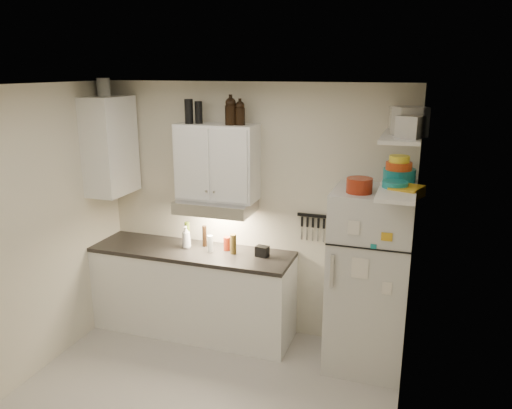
% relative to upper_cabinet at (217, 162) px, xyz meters
% --- Properties ---
extents(ceiling, '(3.20, 3.00, 0.02)m').
position_rel_upper_cabinet_xyz_m(ceiling, '(0.30, -1.33, 0.78)').
color(ceiling, silver).
rests_on(ceiling, ground).
extents(back_wall, '(3.20, 0.02, 2.60)m').
position_rel_upper_cabinet_xyz_m(back_wall, '(0.30, 0.18, -0.53)').
color(back_wall, beige).
rests_on(back_wall, ground).
extents(left_wall, '(0.02, 3.00, 2.60)m').
position_rel_upper_cabinet_xyz_m(left_wall, '(-1.31, -1.33, -0.53)').
color(left_wall, beige).
rests_on(left_wall, ground).
extents(right_wall, '(0.02, 3.00, 2.60)m').
position_rel_upper_cabinet_xyz_m(right_wall, '(1.91, -1.33, -0.53)').
color(right_wall, beige).
rests_on(right_wall, ground).
extents(base_cabinet, '(2.10, 0.60, 0.88)m').
position_rel_upper_cabinet_xyz_m(base_cabinet, '(-0.25, -0.14, -1.39)').
color(base_cabinet, white).
rests_on(base_cabinet, floor).
extents(countertop, '(2.10, 0.62, 0.04)m').
position_rel_upper_cabinet_xyz_m(countertop, '(-0.25, -0.14, -0.93)').
color(countertop, black).
rests_on(countertop, base_cabinet).
extents(upper_cabinet, '(0.80, 0.33, 0.75)m').
position_rel_upper_cabinet_xyz_m(upper_cabinet, '(0.00, 0.00, 0.00)').
color(upper_cabinet, white).
rests_on(upper_cabinet, back_wall).
extents(side_cabinet, '(0.33, 0.55, 1.00)m').
position_rel_upper_cabinet_xyz_m(side_cabinet, '(-1.14, -0.14, 0.12)').
color(side_cabinet, white).
rests_on(side_cabinet, left_wall).
extents(range_hood, '(0.76, 0.46, 0.12)m').
position_rel_upper_cabinet_xyz_m(range_hood, '(0.00, -0.06, -0.44)').
color(range_hood, silver).
rests_on(range_hood, back_wall).
extents(fridge, '(0.70, 0.68, 1.70)m').
position_rel_upper_cabinet_xyz_m(fridge, '(1.55, -0.18, -0.98)').
color(fridge, silver).
rests_on(fridge, floor).
extents(shelf_hi, '(0.30, 0.95, 0.03)m').
position_rel_upper_cabinet_xyz_m(shelf_hi, '(1.75, -0.31, 0.38)').
color(shelf_hi, white).
rests_on(shelf_hi, right_wall).
extents(shelf_lo, '(0.30, 0.95, 0.03)m').
position_rel_upper_cabinet_xyz_m(shelf_lo, '(1.75, -0.31, -0.07)').
color(shelf_lo, white).
rests_on(shelf_lo, right_wall).
extents(knife_strip, '(0.42, 0.02, 0.03)m').
position_rel_upper_cabinet_xyz_m(knife_strip, '(1.00, 0.15, -0.51)').
color(knife_strip, black).
rests_on(knife_strip, back_wall).
extents(dutch_oven, '(0.24, 0.24, 0.13)m').
position_rel_upper_cabinet_xyz_m(dutch_oven, '(1.43, -0.31, -0.06)').
color(dutch_oven, maroon).
rests_on(dutch_oven, fridge).
extents(book_stack, '(0.30, 0.33, 0.09)m').
position_rel_upper_cabinet_xyz_m(book_stack, '(1.82, -0.36, -0.08)').
color(book_stack, gold).
rests_on(book_stack, fridge).
extents(spice_jar, '(0.08, 0.08, 0.10)m').
position_rel_upper_cabinet_xyz_m(spice_jar, '(1.63, -0.29, -0.07)').
color(spice_jar, silver).
rests_on(spice_jar, fridge).
extents(stock_pot, '(0.32, 0.32, 0.19)m').
position_rel_upper_cabinet_xyz_m(stock_pot, '(1.74, 0.04, 0.49)').
color(stock_pot, silver).
rests_on(stock_pot, shelf_hi).
extents(tin_a, '(0.29, 0.28, 0.22)m').
position_rel_upper_cabinet_xyz_m(tin_a, '(1.81, -0.46, 0.50)').
color(tin_a, '#AAAAAD').
rests_on(tin_a, shelf_hi).
extents(tin_b, '(0.21, 0.21, 0.17)m').
position_rel_upper_cabinet_xyz_m(tin_b, '(1.81, -0.58, 0.47)').
color(tin_b, '#AAAAAD').
rests_on(tin_b, shelf_hi).
extents(bowl_teal, '(0.28, 0.28, 0.11)m').
position_rel_upper_cabinet_xyz_m(bowl_teal, '(1.74, -0.09, 0.01)').
color(bowl_teal, teal).
rests_on(bowl_teal, shelf_lo).
extents(bowl_orange, '(0.22, 0.22, 0.07)m').
position_rel_upper_cabinet_xyz_m(bowl_orange, '(1.74, -0.14, 0.09)').
color(bowl_orange, '#CB4113').
rests_on(bowl_orange, bowl_teal).
extents(bowl_yellow, '(0.17, 0.17, 0.06)m').
position_rel_upper_cabinet_xyz_m(bowl_yellow, '(1.74, -0.14, 0.15)').
color(bowl_yellow, yellow).
rests_on(bowl_yellow, bowl_orange).
extents(plates, '(0.23, 0.23, 0.05)m').
position_rel_upper_cabinet_xyz_m(plates, '(1.73, -0.35, -0.02)').
color(plates, teal).
rests_on(plates, shelf_lo).
extents(growler_a, '(0.12, 0.12, 0.26)m').
position_rel_upper_cabinet_xyz_m(growler_a, '(0.16, -0.03, 0.51)').
color(growler_a, black).
rests_on(growler_a, upper_cabinet).
extents(growler_b, '(0.11, 0.11, 0.23)m').
position_rel_upper_cabinet_xyz_m(growler_b, '(0.25, -0.02, 0.49)').
color(growler_b, black).
rests_on(growler_b, upper_cabinet).
extents(thermos_a, '(0.08, 0.08, 0.21)m').
position_rel_upper_cabinet_xyz_m(thermos_a, '(-0.18, -0.02, 0.48)').
color(thermos_a, black).
rests_on(thermos_a, upper_cabinet).
extents(thermos_b, '(0.11, 0.11, 0.24)m').
position_rel_upper_cabinet_xyz_m(thermos_b, '(-0.26, -0.06, 0.49)').
color(thermos_b, black).
rests_on(thermos_b, upper_cabinet).
extents(side_jar, '(0.13, 0.13, 0.18)m').
position_rel_upper_cabinet_xyz_m(side_jar, '(-1.21, -0.07, 0.71)').
color(side_jar, silver).
rests_on(side_jar, side_cabinet).
extents(soap_bottle, '(0.10, 0.10, 0.27)m').
position_rel_upper_cabinet_xyz_m(soap_bottle, '(-0.32, -0.10, -0.77)').
color(soap_bottle, white).
rests_on(soap_bottle, countertop).
extents(pepper_mill, '(0.08, 0.08, 0.20)m').
position_rel_upper_cabinet_xyz_m(pepper_mill, '(0.20, -0.10, -0.80)').
color(pepper_mill, brown).
rests_on(pepper_mill, countertop).
extents(oil_bottle, '(0.06, 0.06, 0.27)m').
position_rel_upper_cabinet_xyz_m(oil_bottle, '(-0.33, -0.07, -0.77)').
color(oil_bottle, '#4B6218').
rests_on(oil_bottle, countertop).
extents(vinegar_bottle, '(0.06, 0.06, 0.22)m').
position_rel_upper_cabinet_xyz_m(vinegar_bottle, '(-0.16, 0.00, -0.79)').
color(vinegar_bottle, black).
rests_on(vinegar_bottle, countertop).
extents(clear_bottle, '(0.07, 0.07, 0.17)m').
position_rel_upper_cabinet_xyz_m(clear_bottle, '(-0.05, -0.12, -0.82)').
color(clear_bottle, silver).
rests_on(clear_bottle, countertop).
extents(red_jar, '(0.08, 0.08, 0.14)m').
position_rel_upper_cabinet_xyz_m(red_jar, '(0.10, -0.03, -0.83)').
color(red_jar, maroon).
rests_on(red_jar, countertop).
extents(caddy, '(0.14, 0.11, 0.11)m').
position_rel_upper_cabinet_xyz_m(caddy, '(0.50, -0.08, -0.85)').
color(caddy, black).
rests_on(caddy, countertop).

